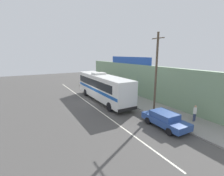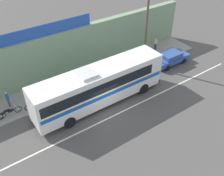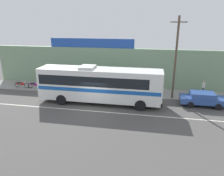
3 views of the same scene
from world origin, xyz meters
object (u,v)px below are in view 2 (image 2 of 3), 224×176
(utility_pole, at_px, (146,28))
(motorcycle_orange, at_px, (10,111))
(motorcycle_red, at_px, (34,104))
(pedestrian_by_curb, at_px, (156,43))
(intercity_bus, at_px, (99,85))
(parked_car, at_px, (171,58))
(pedestrian_far_right, at_px, (7,98))

(utility_pole, height_order, motorcycle_orange, utility_pole)
(motorcycle_red, distance_m, pedestrian_by_curb, 16.00)
(intercity_bus, bearing_deg, motorcycle_orange, 158.42)
(motorcycle_red, relative_size, motorcycle_orange, 0.96)
(utility_pole, bearing_deg, parked_car, -25.92)
(intercity_bus, xyz_separation_m, pedestrian_far_right, (-6.83, 4.05, -1.02))
(utility_pole, relative_size, motorcycle_red, 4.48)
(utility_pole, bearing_deg, pedestrian_far_right, 173.94)
(parked_car, xyz_separation_m, motorcycle_red, (-15.22, 1.37, -0.17))
(motorcycle_red, height_order, motorcycle_orange, same)
(parked_car, height_order, motorcycle_orange, parked_car)
(pedestrian_by_curb, relative_size, pedestrian_far_right, 1.00)
(utility_pole, distance_m, pedestrian_far_right, 14.69)
(parked_car, bearing_deg, utility_pole, 154.08)
(utility_pole, relative_size, pedestrian_far_right, 5.31)
(intercity_bus, bearing_deg, motorcycle_red, 153.09)
(parked_car, distance_m, motorcycle_red, 15.28)
(intercity_bus, relative_size, utility_pole, 1.46)
(motorcycle_red, xyz_separation_m, pedestrian_by_curb, (15.89, 1.80, 0.48))
(utility_pole, bearing_deg, pedestrian_by_curb, 27.96)
(intercity_bus, bearing_deg, parked_car, 6.74)
(intercity_bus, xyz_separation_m, pedestrian_by_curb, (10.83, 4.37, -1.02))
(pedestrian_by_curb, bearing_deg, intercity_bus, -158.01)
(utility_pole, bearing_deg, motorcycle_red, 179.87)
(pedestrian_by_curb, bearing_deg, motorcycle_orange, -175.07)
(parked_car, xyz_separation_m, pedestrian_far_right, (-16.98, 2.85, 0.31))
(intercity_bus, bearing_deg, pedestrian_far_right, 149.32)
(pedestrian_by_curb, bearing_deg, pedestrian_far_right, -178.96)
(parked_car, height_order, motorcycle_red, parked_car)
(utility_pole, xyz_separation_m, motorcycle_orange, (-14.52, 0.28, -3.88))
(pedestrian_far_right, bearing_deg, parked_car, -9.54)
(pedestrian_far_right, bearing_deg, motorcycle_red, -40.03)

